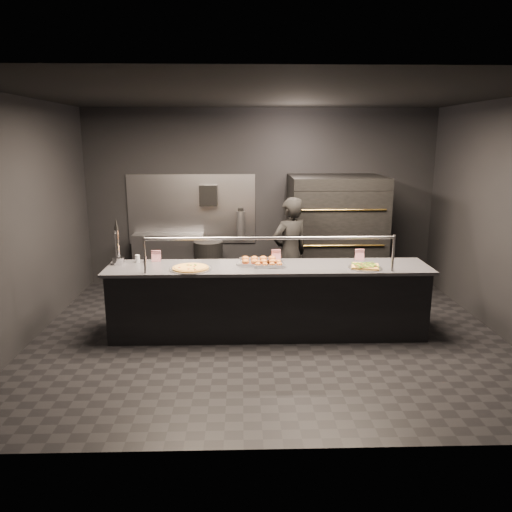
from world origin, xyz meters
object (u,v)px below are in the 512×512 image
at_px(service_counter, 268,300).
at_px(prep_shelf, 169,259).
at_px(round_pizza, 190,268).
at_px(slider_tray_a, 259,261).
at_px(pizza_oven, 335,234).
at_px(trash_bin, 209,265).
at_px(worker, 290,253).
at_px(fire_extinguisher, 241,224).
at_px(towel_dispenser, 208,195).
at_px(beer_tap, 118,251).
at_px(square_pizza, 365,267).
at_px(slider_tray_b, 268,264).

height_order(service_counter, prep_shelf, service_counter).
height_order(round_pizza, slider_tray_a, slider_tray_a).
relative_size(pizza_oven, trash_bin, 2.34).
distance_m(slider_tray_a, trash_bin, 2.15).
bearing_deg(prep_shelf, worker, -32.17).
relative_size(pizza_oven, fire_extinguisher, 3.78).
bearing_deg(round_pizza, towel_dispenser, 88.34).
distance_m(slider_tray_a, worker, 1.08).
bearing_deg(service_counter, fire_extinguisher, 98.30).
distance_m(beer_tap, slider_tray_a, 1.82).
relative_size(pizza_oven, square_pizza, 4.54).
relative_size(square_pizza, worker, 0.25).
relative_size(prep_shelf, worker, 0.72).
xyz_separation_m(service_counter, prep_shelf, (-1.60, 2.32, -0.01)).
bearing_deg(slider_tray_b, round_pizza, -171.29).
height_order(round_pizza, trash_bin, round_pizza).
relative_size(fire_extinguisher, beer_tap, 0.83).
bearing_deg(beer_tap, worker, 22.13).
height_order(pizza_oven, fire_extinguisher, pizza_oven).
distance_m(service_counter, towel_dispenser, 2.78).
distance_m(pizza_oven, square_pizza, 2.05).
xyz_separation_m(prep_shelf, fire_extinguisher, (1.25, 0.08, 0.61)).
xyz_separation_m(pizza_oven, worker, (-0.82, -0.82, -0.13)).
bearing_deg(round_pizza, trash_bin, 88.08).
height_order(towel_dispenser, slider_tray_a, towel_dispenser).
distance_m(square_pizza, worker, 1.48).
height_order(towel_dispenser, fire_extinguisher, towel_dispenser).
bearing_deg(slider_tray_a, towel_dispenser, 109.12).
height_order(round_pizza, slider_tray_b, slider_tray_b).
bearing_deg(service_counter, prep_shelf, 124.59).
height_order(beer_tap, slider_tray_a, beer_tap).
bearing_deg(slider_tray_a, round_pizza, -162.76).
xyz_separation_m(pizza_oven, slider_tray_a, (-1.31, -1.78, -0.01)).
bearing_deg(towel_dispenser, square_pizza, -50.37).
distance_m(prep_shelf, square_pizza, 3.77).
bearing_deg(worker, square_pizza, 94.79).
xyz_separation_m(prep_shelf, beer_tap, (-0.33, -2.18, 0.64)).
relative_size(towel_dispenser, slider_tray_a, 0.59).
height_order(fire_extinguisher, beer_tap, beer_tap).
height_order(slider_tray_b, trash_bin, slider_tray_b).
distance_m(towel_dispenser, slider_tray_b, 2.62).
distance_m(prep_shelf, round_pizza, 2.59).
height_order(towel_dispenser, round_pizza, towel_dispenser).
bearing_deg(towel_dispenser, beer_tap, -114.49).
height_order(service_counter, round_pizza, service_counter).
bearing_deg(towel_dispenser, prep_shelf, -174.29).
xyz_separation_m(service_counter, slider_tray_a, (-0.11, 0.12, 0.49)).
bearing_deg(towel_dispenser, pizza_oven, -13.14).
height_order(pizza_oven, towel_dispenser, pizza_oven).
bearing_deg(square_pizza, trash_bin, 133.67).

